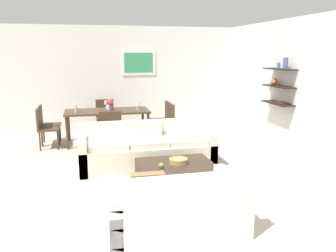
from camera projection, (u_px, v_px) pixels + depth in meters
name	position (u px, v px, depth m)	size (l,w,h in m)	color
ground_plane	(148.00, 172.00, 6.09)	(18.00, 18.00, 0.00)	#BCB29E
back_wall_unit	(135.00, 79.00, 9.24)	(8.40, 0.09, 2.70)	silver
right_wall_shelf_unit	(290.00, 87.00, 7.08)	(0.34, 8.20, 2.70)	silver
sofa_beige	(147.00, 150.00, 6.36)	(2.39, 0.90, 0.78)	beige
loveseat_white	(175.00, 207.00, 4.02)	(1.56, 0.90, 0.78)	white
coffee_table	(176.00, 176.00, 5.31)	(1.14, 0.95, 0.38)	#38281E
decorative_bowl	(178.00, 161.00, 5.32)	(0.29, 0.29, 0.08)	#99844C
apple_on_coffee_table	(161.00, 165.00, 5.09)	(0.08, 0.08, 0.08)	#669E2D
dining_table	(107.00, 113.00, 7.91)	(1.87, 0.87, 0.75)	#422D1E
dining_chair_left_near	(44.00, 126.00, 7.45)	(0.44, 0.44, 0.88)	#422D1E
dining_chair_head	(105.00, 115.00, 8.75)	(0.44, 0.44, 0.88)	#422D1E
dining_chair_right_near	(167.00, 120.00, 8.06)	(0.44, 0.44, 0.88)	#422D1E
dining_chair_left_far	(46.00, 122.00, 7.83)	(0.44, 0.44, 0.88)	#422D1E
dining_chair_foot	(110.00, 129.00, 7.14)	(0.44, 0.44, 0.88)	#422D1E
dining_chair_right_far	(163.00, 117.00, 8.44)	(0.44, 0.44, 0.88)	#422D1E
wine_glass_right_far	(137.00, 103.00, 8.13)	(0.08, 0.08, 0.19)	silver
wine_glass_left_near	(75.00, 107.00, 7.61)	(0.08, 0.08, 0.17)	silver
wine_glass_foot	(108.00, 107.00, 7.51)	(0.06, 0.06, 0.18)	silver
wine_glass_left_far	(75.00, 106.00, 7.82)	(0.07, 0.07, 0.17)	silver
wine_glass_right_near	(138.00, 105.00, 7.92)	(0.08, 0.08, 0.17)	silver
wine_glass_head	(106.00, 103.00, 8.23)	(0.07, 0.07, 0.17)	silver
centerpiece_vase	(110.00, 105.00, 7.86)	(0.16, 0.16, 0.26)	#4C518C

